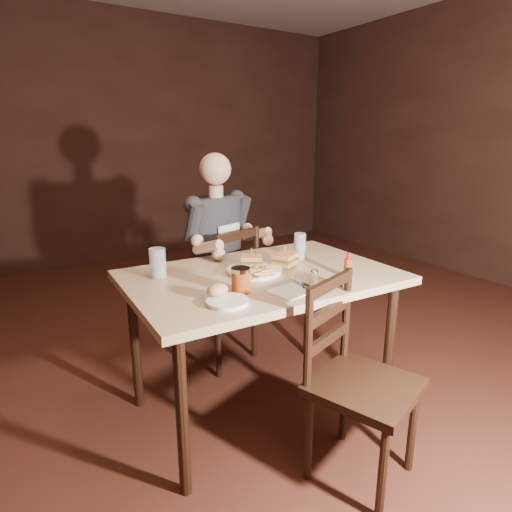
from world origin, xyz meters
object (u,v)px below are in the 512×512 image
main_table (261,287)px  syrup_dispenser (241,280)px  glass_left (158,263)px  glass_right (300,246)px  diner (221,227)px  dinner_plate (255,271)px  chair_far (217,295)px  chair_near (365,386)px  side_plate (228,302)px  hot_sauce (348,265)px

main_table → syrup_dispenser: 0.31m
glass_left → glass_right: (0.78, -0.11, 0.00)m
diner → dinner_plate: bearing=-117.6°
main_table → chair_far: (0.06, 0.61, -0.25)m
main_table → glass_right: size_ratio=9.08×
chair_near → side_plate: chair_near is taller
dinner_plate → glass_right: (0.35, 0.08, 0.07)m
chair_near → diner: (-0.03, 1.20, 0.47)m
main_table → glass_right: (0.33, 0.11, 0.15)m
dinner_plate → hot_sauce: hot_sauce is taller
glass_right → hot_sauce: glass_right is taller
side_plate → chair_near: bearing=-40.1°
hot_sauce → dinner_plate: bearing=138.9°
chair_far → syrup_dispenser: size_ratio=8.05×
diner → dinner_plate: (-0.09, -0.54, -0.13)m
syrup_dispenser → side_plate: bearing=-139.5°
chair_near → dinner_plate: size_ratio=3.20×
syrup_dispenser → main_table: bearing=40.6°
main_table → chair_near: bearing=-81.1°
diner → syrup_dispenser: (-0.29, -0.74, -0.08)m
hot_sauce → chair_near: bearing=-121.8°
dinner_plate → glass_right: size_ratio=1.83×
hot_sauce → side_plate: (-0.67, 0.01, -0.06)m
dinner_plate → hot_sauce: bearing=-41.1°
syrup_dispenser → side_plate: syrup_dispenser is taller
glass_left → side_plate: bearing=-76.5°
diner → chair_near: bearing=-106.4°
chair_far → syrup_dispenser: bearing=52.6°
chair_near → diner: size_ratio=0.99×
chair_near → glass_left: glass_left is taller
chair_far → dinner_plate: 0.67m
chair_far → syrup_dispenser: (-0.28, -0.78, 0.38)m
chair_near → side_plate: (-0.44, 0.37, 0.34)m
chair_near → glass_left: size_ratio=6.01×
main_table → chair_near: (0.10, -0.64, -0.26)m
syrup_dispenser → side_plate: size_ratio=0.65×
chair_near → main_table: bearing=79.7°
glass_right → chair_far: bearing=118.5°
dinner_plate → chair_far: bearing=82.4°
chair_far → dinner_plate: chair_far is taller
main_table → hot_sauce: size_ratio=10.90×
diner → side_plate: bearing=-134.1°
chair_far → syrup_dispenser: 0.91m
main_table → chair_near: 0.70m
dinner_plate → glass_left: glass_left is taller
main_table → glass_right: bearing=18.2°
diner → side_plate: (-0.41, -0.83, -0.13)m
dinner_plate → syrup_dispenser: bearing=-134.3°
chair_far → glass_right: (0.27, -0.50, 0.39)m
syrup_dispenser → side_plate: 0.16m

